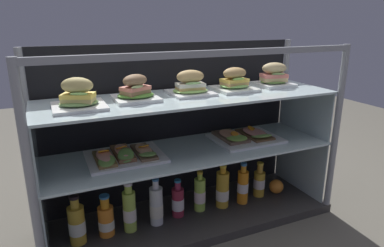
% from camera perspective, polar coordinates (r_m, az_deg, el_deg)
% --- Properties ---
extents(ground_plane, '(6.00, 6.00, 0.02)m').
position_cam_1_polar(ground_plane, '(1.83, 0.00, -16.20)').
color(ground_plane, '#59554A').
rests_on(ground_plane, ground).
extents(case_base_deck, '(1.44, 0.45, 0.04)m').
position_cam_1_polar(case_base_deck, '(1.82, 0.00, -15.36)').
color(case_base_deck, '#33312F').
rests_on(case_base_deck, ground).
extents(case_frame, '(1.44, 0.45, 0.89)m').
position_cam_1_polar(case_frame, '(1.73, -1.79, -0.05)').
color(case_frame, gray).
rests_on(case_frame, ground).
extents(riser_lower_tier, '(1.37, 0.39, 0.34)m').
position_cam_1_polar(riser_lower_tier, '(1.72, 0.00, -10.00)').
color(riser_lower_tier, silver).
rests_on(riser_lower_tier, case_base_deck).
extents(shelf_lower_glass, '(1.39, 0.41, 0.01)m').
position_cam_1_polar(shelf_lower_glass, '(1.65, 0.00, -4.60)').
color(shelf_lower_glass, silver).
rests_on(shelf_lower_glass, riser_lower_tier).
extents(riser_upper_tier, '(1.37, 0.39, 0.26)m').
position_cam_1_polar(riser_upper_tier, '(1.61, 0.00, -0.19)').
color(riser_upper_tier, silver).
rests_on(riser_upper_tier, shelf_lower_glass).
extents(shelf_upper_glass, '(1.39, 0.41, 0.01)m').
position_cam_1_polar(shelf_upper_glass, '(1.57, 0.00, 4.45)').
color(shelf_upper_glass, silver).
rests_on(shelf_upper_glass, riser_upper_tier).
extents(plated_roll_sandwich_right_of_center, '(0.20, 0.20, 0.12)m').
position_cam_1_polar(plated_roll_sandwich_right_of_center, '(1.42, -18.53, 4.21)').
color(plated_roll_sandwich_right_of_center, white).
rests_on(plated_roll_sandwich_right_of_center, shelf_upper_glass).
extents(plated_roll_sandwich_left_of_center, '(0.19, 0.19, 0.11)m').
position_cam_1_polar(plated_roll_sandwich_left_of_center, '(1.50, -9.44, 5.40)').
color(plated_roll_sandwich_left_of_center, white).
rests_on(plated_roll_sandwich_left_of_center, shelf_upper_glass).
extents(plated_roll_sandwich_near_right_corner, '(0.20, 0.20, 0.11)m').
position_cam_1_polar(plated_roll_sandwich_near_right_corner, '(1.60, -0.28, 6.43)').
color(plated_roll_sandwich_near_right_corner, white).
rests_on(plated_roll_sandwich_near_right_corner, shelf_upper_glass).
extents(plated_roll_sandwich_far_left, '(0.19, 0.19, 0.11)m').
position_cam_1_polar(plated_roll_sandwich_far_left, '(1.70, 7.12, 6.94)').
color(plated_roll_sandwich_far_left, white).
rests_on(plated_roll_sandwich_far_left, shelf_upper_glass).
extents(plated_roll_sandwich_center, '(0.18, 0.18, 0.12)m').
position_cam_1_polar(plated_roll_sandwich_center, '(1.85, 13.55, 7.61)').
color(plated_roll_sandwich_center, white).
rests_on(plated_roll_sandwich_center, shelf_upper_glass).
extents(open_sandwich_tray_far_left, '(0.34, 0.27, 0.06)m').
position_cam_1_polar(open_sandwich_tray_far_left, '(1.57, -11.21, -5.22)').
color(open_sandwich_tray_far_left, white).
rests_on(open_sandwich_tray_far_left, shelf_lower_glass).
extents(open_sandwich_tray_mid_left, '(0.34, 0.27, 0.05)m').
position_cam_1_polar(open_sandwich_tray_mid_left, '(1.80, 8.82, -2.16)').
color(open_sandwich_tray_mid_left, white).
rests_on(open_sandwich_tray_mid_left, shelf_lower_glass).
extents(juice_bottle_front_second, '(0.07, 0.07, 0.23)m').
position_cam_1_polar(juice_bottle_front_second, '(1.64, -18.74, -15.67)').
color(juice_bottle_front_second, gold).
rests_on(juice_bottle_front_second, case_base_deck).
extents(juice_bottle_back_right, '(0.07, 0.07, 0.20)m').
position_cam_1_polar(juice_bottle_back_right, '(1.66, -14.20, -15.37)').
color(juice_bottle_back_right, orange).
rests_on(juice_bottle_back_right, case_base_deck).
extents(juice_bottle_front_fourth, '(0.06, 0.06, 0.25)m').
position_cam_1_polar(juice_bottle_front_fourth, '(1.65, -10.43, -14.15)').
color(juice_bottle_front_fourth, '#B2D34E').
rests_on(juice_bottle_front_fourth, case_base_deck).
extents(juice_bottle_near_post, '(0.06, 0.06, 0.24)m').
position_cam_1_polar(juice_bottle_near_post, '(1.69, -6.00, -13.60)').
color(juice_bottle_near_post, silver).
rests_on(juice_bottle_near_post, case_base_deck).
extents(juice_bottle_front_left_end, '(0.06, 0.06, 0.20)m').
position_cam_1_polar(juice_bottle_front_left_end, '(1.75, -2.38, -12.94)').
color(juice_bottle_front_left_end, maroon).
rests_on(juice_bottle_front_left_end, case_base_deck).
extents(juice_bottle_back_center, '(0.06, 0.06, 0.22)m').
position_cam_1_polar(juice_bottle_back_center, '(1.79, 1.32, -11.75)').
color(juice_bottle_back_center, '#AED94E').
rests_on(juice_bottle_back_center, case_base_deck).
extents(juice_bottle_front_middle, '(0.07, 0.07, 0.24)m').
position_cam_1_polar(juice_bottle_front_middle, '(1.83, 5.05, -10.94)').
color(juice_bottle_front_middle, gold).
rests_on(juice_bottle_front_middle, case_base_deck).
extents(juice_bottle_front_right_end, '(0.06, 0.06, 0.23)m').
position_cam_1_polar(juice_bottle_front_right_end, '(1.87, 8.51, -10.33)').
color(juice_bottle_front_right_end, orange).
rests_on(juice_bottle_front_right_end, case_base_deck).
extents(juice_bottle_tucked_behind, '(0.06, 0.06, 0.20)m').
position_cam_1_polar(juice_bottle_tucked_behind, '(1.97, 11.20, -9.64)').
color(juice_bottle_tucked_behind, gold).
rests_on(juice_bottle_tucked_behind, case_base_deck).
extents(orange_fruit_beside_bottles, '(0.08, 0.08, 0.08)m').
position_cam_1_polar(orange_fruit_beside_bottles, '(2.03, 14.01, -10.24)').
color(orange_fruit_beside_bottles, orange).
rests_on(orange_fruit_beside_bottles, case_base_deck).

